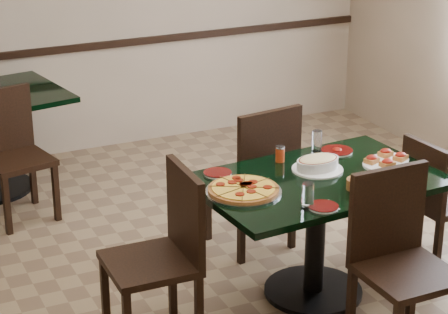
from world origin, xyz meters
name	(u,v)px	position (x,y,z in m)	size (l,w,h in m)	color
floor	(239,291)	(0.00, 0.00, 0.00)	(5.50, 5.50, 0.00)	#786345
room_shell	(261,27)	(1.02, 1.73, 1.17)	(5.50, 5.50, 5.50)	white
main_table	(317,207)	(0.40, -0.21, 0.57)	(1.44, 0.98, 0.75)	black
chair_far	(258,170)	(0.36, 0.45, 0.56)	(0.52, 0.52, 1.00)	black
chair_near	(398,252)	(0.50, -0.86, 0.56)	(0.47, 0.47, 0.99)	black
chair_right	(434,196)	(1.27, -0.18, 0.46)	(0.42, 0.42, 0.83)	black
chair_left	(166,247)	(-0.57, -0.28, 0.55)	(0.47, 0.47, 0.98)	black
back_chair_near	(11,147)	(-0.97, 1.67, 0.52)	(0.51, 0.51, 0.92)	black
pepperoni_pizza	(243,190)	(-0.08, -0.22, 0.77)	(0.42, 0.42, 0.04)	#B4B4BB
lasagna_casserole	(318,163)	(0.45, -0.11, 0.80)	(0.30, 0.30, 0.09)	silver
bread_basket	(364,182)	(0.55, -0.45, 0.79)	(0.23, 0.18, 0.09)	brown
bruschetta_platter	(386,160)	(0.88, -0.19, 0.77)	(0.40, 0.34, 0.05)	silver
side_plate_near	(323,207)	(0.21, -0.58, 0.76)	(0.16, 0.16, 0.02)	silver
side_plate_far_r	(337,151)	(0.72, 0.10, 0.76)	(0.20, 0.20, 0.03)	silver
side_plate_far_l	(218,173)	(-0.10, 0.08, 0.76)	(0.16, 0.16, 0.02)	silver
napkin_setting	(324,206)	(0.22, -0.56, 0.75)	(0.14, 0.14, 0.01)	white
water_glass_a	(317,141)	(0.61, 0.17, 0.82)	(0.06, 0.06, 0.13)	white
water_glass_b	(308,196)	(0.13, -0.55, 0.82)	(0.07, 0.07, 0.14)	white
pepper_shaker	(280,154)	(0.32, 0.11, 0.80)	(0.06, 0.06, 0.10)	#C14A14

